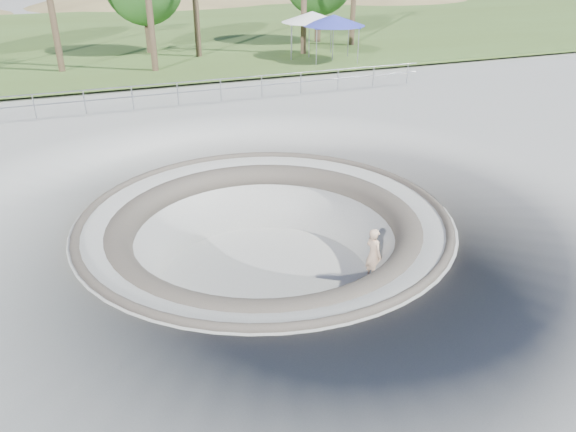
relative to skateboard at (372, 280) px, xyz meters
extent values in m
plane|color=#A6A7A1|center=(-2.70, 1.43, 1.84)|extent=(180.00, 180.00, 0.00)
torus|color=#A6A7A1|center=(-2.70, 1.43, -0.16)|extent=(14.00, 14.00, 4.00)
cylinder|color=#A6A7A1|center=(-2.70, 1.43, -0.11)|extent=(6.60, 6.60, 0.10)
torus|color=#544E43|center=(-2.70, 1.43, 1.82)|extent=(10.24, 10.24, 0.24)
torus|color=#544E43|center=(-2.70, 1.43, 1.39)|extent=(8.91, 8.91, 0.81)
cube|color=#435B24|center=(-2.70, 35.43, 2.06)|extent=(180.00, 36.00, 0.12)
ellipsoid|color=brown|center=(5.30, 61.43, -6.03)|extent=(61.60, 44.00, 28.60)
ellipsoid|color=brown|center=(32.30, 53.43, -3.53)|extent=(42.00, 30.00, 19.50)
cylinder|color=gray|center=(-2.70, 13.43, 3.01)|extent=(25.00, 0.05, 0.05)
cylinder|color=gray|center=(-2.70, 13.43, 2.56)|extent=(25.00, 0.05, 0.05)
cube|color=olive|center=(0.00, 0.00, 0.01)|extent=(0.79, 0.31, 0.02)
cylinder|color=silver|center=(0.00, 0.00, -0.03)|extent=(0.05, 0.16, 0.03)
cylinder|color=silver|center=(0.00, 0.00, -0.03)|extent=(0.05, 0.16, 0.03)
cylinder|color=silver|center=(0.00, 0.00, -0.03)|extent=(0.06, 0.04, 0.06)
cylinder|color=silver|center=(0.00, 0.00, -0.03)|extent=(0.06, 0.04, 0.06)
cylinder|color=silver|center=(0.00, 0.00, -0.03)|extent=(0.06, 0.04, 0.06)
cylinder|color=silver|center=(0.00, 0.00, -0.03)|extent=(0.06, 0.04, 0.06)
imported|color=#DAB18D|center=(0.00, 0.00, 0.82)|extent=(0.48, 0.64, 1.61)
cylinder|color=gray|center=(6.15, 20.40, 3.11)|extent=(0.06, 0.06, 1.99)
cylinder|color=gray|center=(8.68, 20.40, 3.11)|extent=(0.06, 0.06, 1.99)
cylinder|color=gray|center=(6.15, 22.93, 3.11)|extent=(0.06, 0.06, 1.99)
cylinder|color=gray|center=(8.68, 22.93, 3.11)|extent=(0.06, 0.06, 1.99)
cube|color=white|center=(7.42, 21.67, 4.19)|extent=(3.54, 3.54, 0.08)
cone|color=white|center=(7.42, 21.67, 4.51)|extent=(4.96, 4.96, 0.63)
cylinder|color=gray|center=(6.83, 18.69, 3.10)|extent=(0.06, 0.06, 1.96)
cylinder|color=gray|center=(9.32, 18.69, 3.10)|extent=(0.06, 0.06, 1.96)
cylinder|color=gray|center=(6.83, 21.19, 3.10)|extent=(0.06, 0.06, 1.96)
cylinder|color=gray|center=(9.32, 21.19, 3.10)|extent=(0.06, 0.06, 1.96)
cube|color=#3039AE|center=(8.07, 19.94, 4.17)|extent=(3.21, 3.21, 0.08)
cone|color=#3039AE|center=(8.07, 19.94, 4.48)|extent=(5.16, 5.16, 0.62)
cylinder|color=brown|center=(-1.90, 26.76, 4.14)|extent=(0.44, 0.44, 4.26)
cylinder|color=brown|center=(10.16, 26.92, 4.24)|extent=(0.44, 0.44, 4.46)
camera|label=1|loc=(-7.12, -11.79, 8.69)|focal=35.00mm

